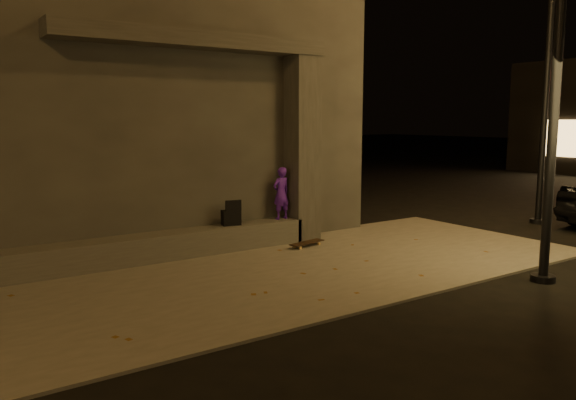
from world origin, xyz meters
TOP-DOWN VIEW (x-y plane):
  - ground at (0.00, 0.00)m, footprint 120.00×120.00m
  - sidewalk at (0.00, 2.00)m, footprint 11.00×4.40m
  - building at (-1.00, 6.49)m, footprint 9.00×5.10m
  - ledge at (-1.50, 3.75)m, footprint 6.00×0.55m
  - column at (1.70, 3.75)m, footprint 0.55×0.55m
  - canopy at (-0.50, 3.80)m, footprint 5.00×0.70m
  - skateboarder at (1.20, 3.75)m, footprint 0.39×0.28m
  - backpack at (0.08, 3.75)m, footprint 0.38×0.28m
  - skateboard at (1.35, 3.10)m, footprint 0.81×0.34m
  - street_lamp_2 at (7.41, 2.14)m, footprint 0.36×0.36m

SIDE VIEW (x-z plane):
  - ground at x=0.00m, z-range 0.00..0.00m
  - sidewalk at x=0.00m, z-range 0.00..0.04m
  - skateboard at x=1.35m, z-range 0.07..0.15m
  - ledge at x=-1.50m, z-range 0.04..0.49m
  - backpack at x=0.08m, z-range 0.42..0.89m
  - skateboarder at x=1.20m, z-range 0.49..1.51m
  - column at x=1.70m, z-range 0.04..3.64m
  - building at x=-1.00m, z-range -0.01..5.22m
  - canopy at x=-0.50m, z-range 3.64..3.92m
  - street_lamp_2 at x=7.41m, z-range 0.47..7.25m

